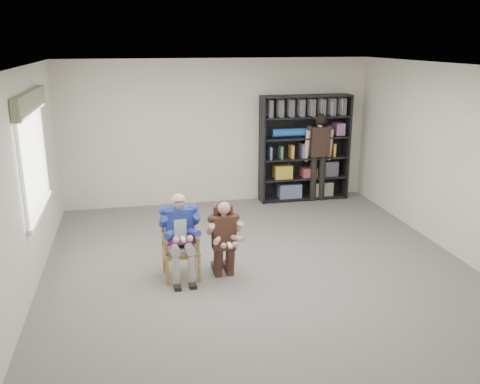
{
  "coord_description": "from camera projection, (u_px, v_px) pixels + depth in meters",
  "views": [
    {
      "loc": [
        -1.66,
        -6.15,
        3.12
      ],
      "look_at": [
        -0.2,
        0.6,
        1.05
      ],
      "focal_mm": 38.0,
      "sensor_mm": 36.0,
      "label": 1
    }
  ],
  "objects": [
    {
      "name": "room_shell",
      "position": [
        265.0,
        178.0,
        6.59
      ],
      "size": [
        6.0,
        7.0,
        2.8
      ],
      "primitive_type": null,
      "color": "silver",
      "rests_on": "ground"
    },
    {
      "name": "kneeling_woman",
      "position": [
        224.0,
        239.0,
        6.83
      ],
      "size": [
        0.48,
        0.75,
        1.09
      ],
      "primitive_type": null,
      "rotation": [
        0.0,
        0.0,
        0.03
      ],
      "color": "#3A261E",
      "rests_on": "floor"
    },
    {
      "name": "standing_man",
      "position": [
        318.0,
        158.0,
        10.08
      ],
      "size": [
        0.55,
        0.31,
        1.75
      ],
      "primitive_type": null,
      "rotation": [
        0.0,
        0.0,
        0.01
      ],
      "color": "black",
      "rests_on": "floor"
    },
    {
      "name": "window_left",
      "position": [
        35.0,
        155.0,
        6.86
      ],
      "size": [
        0.16,
        2.0,
        1.75
      ],
      "primitive_type": null,
      "color": "silver",
      "rests_on": "room_shell"
    },
    {
      "name": "armchair",
      "position": [
        181.0,
        246.0,
        6.85
      ],
      "size": [
        0.55,
        0.53,
        0.92
      ],
      "primitive_type": null,
      "rotation": [
        0.0,
        0.0,
        0.03
      ],
      "color": "olive",
      "rests_on": "floor"
    },
    {
      "name": "floor",
      "position": [
        263.0,
        276.0,
        6.99
      ],
      "size": [
        6.0,
        7.0,
        0.01
      ],
      "primitive_type": "cube",
      "color": "slate",
      "rests_on": "ground"
    },
    {
      "name": "seated_man",
      "position": [
        180.0,
        236.0,
        6.81
      ],
      "size": [
        0.53,
        0.73,
        1.19
      ],
      "primitive_type": null,
      "rotation": [
        0.0,
        0.0,
        0.03
      ],
      "color": "navy",
      "rests_on": "floor"
    },
    {
      "name": "bookshelf",
      "position": [
        305.0,
        148.0,
        10.1
      ],
      "size": [
        1.8,
        0.38,
        2.1
      ],
      "primitive_type": null,
      "color": "black",
      "rests_on": "floor"
    }
  ]
}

